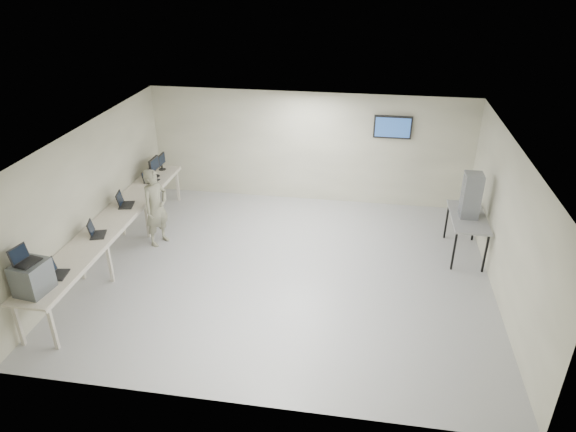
% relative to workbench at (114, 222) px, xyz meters
% --- Properties ---
extents(room, '(8.01, 7.01, 2.81)m').
position_rel_workbench_xyz_m(room, '(3.62, 0.06, 0.58)').
color(room, '#B9B9B9').
rests_on(room, ground).
extents(workbench, '(0.76, 6.00, 0.90)m').
position_rel_workbench_xyz_m(workbench, '(0.00, 0.00, 0.00)').
color(workbench, beige).
rests_on(workbench, ground).
extents(equipment_box, '(0.51, 0.57, 0.53)m').
position_rel_workbench_xyz_m(equipment_box, '(-0.06, -2.58, 0.34)').
color(equipment_box, slate).
rests_on(equipment_box, workbench).
extents(laptop_on_box, '(0.36, 0.41, 0.28)m').
position_rel_workbench_xyz_m(laptop_on_box, '(-0.12, -2.58, 0.68)').
color(laptop_on_box, black).
rests_on(laptop_on_box, equipment_box).
extents(laptop_0, '(0.34, 0.39, 0.28)m').
position_rel_workbench_xyz_m(laptop_0, '(-0.00, -2.10, 0.14)').
color(laptop_0, black).
rests_on(laptop_0, workbench).
extents(laptop_1, '(0.40, 0.43, 0.28)m').
position_rel_workbench_xyz_m(laptop_1, '(-0.02, -0.70, 0.15)').
color(laptop_1, black).
rests_on(laptop_1, workbench).
extents(laptop_2, '(0.39, 0.43, 0.30)m').
position_rel_workbench_xyz_m(laptop_2, '(-0.05, 0.61, 0.15)').
color(laptop_2, black).
rests_on(laptop_2, workbench).
extents(laptop_3, '(0.34, 0.38, 0.26)m').
position_rel_workbench_xyz_m(laptop_3, '(-0.02, 1.94, 0.14)').
color(laptop_3, black).
rests_on(laptop_3, workbench).
extents(monitor_near, '(0.21, 0.48, 0.47)m').
position_rel_workbench_xyz_m(monitor_near, '(-0.01, 2.25, 0.36)').
color(monitor_near, black).
rests_on(monitor_near, workbench).
extents(monitor_far, '(0.18, 0.41, 0.40)m').
position_rel_workbench_xyz_m(monitor_far, '(-0.01, 2.70, 0.32)').
color(monitor_far, black).
rests_on(monitor_far, workbench).
extents(soldier, '(0.64, 0.75, 1.73)m').
position_rel_workbench_xyz_m(soldier, '(0.63, 0.70, 0.04)').
color(soldier, '#5B644E').
rests_on(soldier, ground).
extents(side_table, '(0.71, 1.51, 0.91)m').
position_rel_workbench_xyz_m(side_table, '(7.19, 1.26, 0.01)').
color(side_table, gray).
rests_on(side_table, ground).
extents(storage_bins, '(0.36, 0.39, 0.94)m').
position_rel_workbench_xyz_m(storage_bins, '(7.17, 1.26, 0.55)').
color(storage_bins, gray).
rests_on(storage_bins, side_table).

